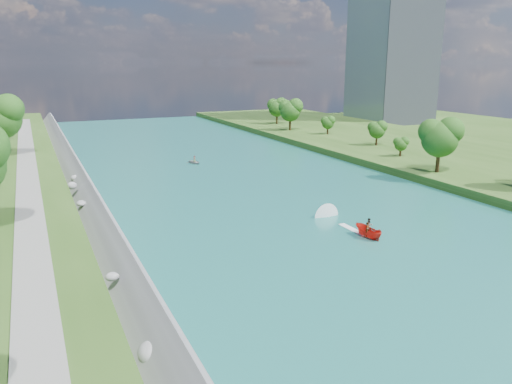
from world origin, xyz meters
name	(u,v)px	position (x,y,z in m)	size (l,w,h in m)	color
ground	(346,243)	(0.00, 0.00, 0.00)	(260.00, 260.00, 0.00)	#2D5119
river_water	(269,200)	(0.00, 20.00, 0.05)	(55.00, 240.00, 0.10)	#1A645F
berm_east	(504,167)	(49.50, 20.00, 0.75)	(44.00, 240.00, 1.50)	#2D5119
riprap_bank	(88,211)	(-25.84, 18.98, 1.79)	(4.42, 236.00, 4.19)	slate
riverside_path	(29,202)	(-32.50, 20.00, 3.55)	(3.00, 200.00, 0.10)	gray
office_tower	(393,32)	(82.50, 95.00, 30.00)	(22.00, 22.00, 60.00)	gray
trees_east	(396,132)	(36.30, 35.76, 6.16)	(18.16, 137.03, 11.09)	#164813
motorboat	(360,228)	(3.19, 1.84, 0.77)	(3.60, 18.86, 2.13)	red
raft	(195,162)	(-1.66, 51.12, 0.48)	(3.13, 3.81, 1.56)	gray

